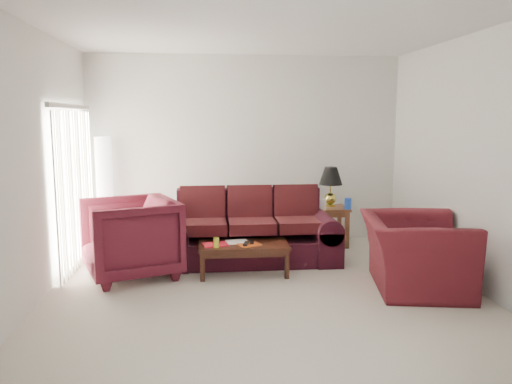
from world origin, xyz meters
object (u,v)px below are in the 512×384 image
at_px(floor_lamp, 105,193).
at_px(armchair_left, 130,238).
at_px(end_table, 329,226).
at_px(armchair_right, 415,253).
at_px(sofa, 251,227).
at_px(coffee_table, 244,259).

height_order(floor_lamp, armchair_left, floor_lamp).
relative_size(end_table, armchair_left, 0.56).
bearing_deg(armchair_right, end_table, 23.89).
relative_size(sofa, armchair_left, 2.18).
bearing_deg(coffee_table, end_table, 24.22).
height_order(sofa, armchair_left, armchair_left).
xyz_separation_m(end_table, floor_lamp, (-3.48, 0.14, 0.57)).
xyz_separation_m(end_table, armchair_right, (0.51, -2.10, 0.12)).
height_order(sofa, coffee_table, sofa).
bearing_deg(sofa, armchair_left, -162.76).
distance_m(end_table, armchair_left, 3.19).
relative_size(end_table, armchair_right, 0.47).
xyz_separation_m(floor_lamp, coffee_table, (2.02, -1.50, -0.68)).
bearing_deg(sofa, end_table, 30.38).
xyz_separation_m(floor_lamp, armchair_right, (3.99, -2.24, -0.45)).
height_order(floor_lamp, armchair_right, floor_lamp).
height_order(end_table, armchair_left, armchair_left).
height_order(end_table, coffee_table, end_table).
bearing_deg(armchair_right, floor_lamp, 70.94).
xyz_separation_m(end_table, coffee_table, (-1.46, -1.36, -0.11)).
height_order(armchair_left, armchair_right, armchair_left).
distance_m(sofa, end_table, 1.55).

